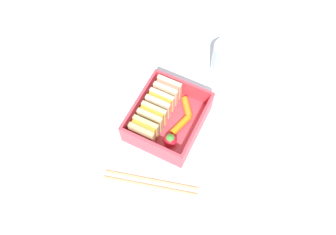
{
  "coord_description": "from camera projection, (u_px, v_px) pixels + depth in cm",
  "views": [
    {
      "loc": [
        -28.36,
        -14.01,
        64.11
      ],
      "look_at": [
        0.0,
        0.0,
        2.7
      ],
      "focal_mm": 35.0,
      "sensor_mm": 36.0,
      "label": 1
    }
  ],
  "objects": [
    {
      "name": "chopstick_pair",
      "position": [
        151.0,
        182.0,
        0.65
      ],
      "size": [
        6.92,
        18.96,
        0.7
      ],
      "color": "tan",
      "rests_on": "ground_plane"
    },
    {
      "name": "carrot_stick_far_left",
      "position": [
        187.0,
        107.0,
        0.71
      ],
      "size": [
        4.58,
        4.02,
        1.52
      ],
      "primitive_type": "cylinder",
      "rotation": [
        1.57,
        0.0,
        5.37
      ],
      "color": "orange",
      "rests_on": "bento_tray"
    },
    {
      "name": "carrot_stick_left",
      "position": [
        180.0,
        125.0,
        0.69
      ],
      "size": [
        5.57,
        2.92,
        1.44
      ],
      "primitive_type": "cylinder",
      "rotation": [
        1.57,
        0.0,
        4.42
      ],
      "color": "orange",
      "rests_on": "bento_tray"
    },
    {
      "name": "sandwich_center_right",
      "position": [
        168.0,
        90.0,
        0.71
      ],
      "size": [
        2.85,
        5.52,
        5.19
      ],
      "color": "beige",
      "rests_on": "bento_tray"
    },
    {
      "name": "bento_rim",
      "position": [
        168.0,
        116.0,
        0.68
      ],
      "size": [
        16.12,
        14.07,
        4.61
      ],
      "color": "#D83B47",
      "rests_on": "bento_tray"
    },
    {
      "name": "folded_napkin",
      "position": [
        246.0,
        165.0,
        0.67
      ],
      "size": [
        13.86,
        11.91,
        0.4
      ],
      "primitive_type": "cube",
      "rotation": [
        0.0,
        0.0,
        -0.33
      ],
      "color": "white",
      "rests_on": "ground_plane"
    },
    {
      "name": "sandwich_center_left",
      "position": [
        152.0,
        117.0,
        0.68
      ],
      "size": [
        2.85,
        5.52,
        5.19
      ],
      "color": "#D2C188",
      "rests_on": "bento_tray"
    },
    {
      "name": "bento_tray",
      "position": [
        168.0,
        122.0,
        0.71
      ],
      "size": [
        16.12,
        14.07,
        1.2
      ],
      "primitive_type": "cube",
      "color": "#D83B47",
      "rests_on": "ground_plane"
    },
    {
      "name": "strawberry_far_left",
      "position": [
        170.0,
        140.0,
        0.67
      ],
      "size": [
        2.76,
        2.76,
        3.36
      ],
      "color": "red",
      "rests_on": "bento_tray"
    },
    {
      "name": "drinking_glass",
      "position": [
        226.0,
        60.0,
        0.74
      ],
      "size": [
        6.48,
        6.48,
        8.87
      ],
      "primitive_type": "cylinder",
      "color": "silver",
      "rests_on": "ground_plane"
    },
    {
      "name": "sandwich_center",
      "position": [
        160.0,
        103.0,
        0.69
      ],
      "size": [
        2.85,
        5.52,
        5.19
      ],
      "color": "beige",
      "rests_on": "bento_tray"
    },
    {
      "name": "ground_plane",
      "position": [
        168.0,
        125.0,
        0.72
      ],
      "size": [
        120.0,
        120.0,
        2.0
      ],
      "primitive_type": "cube",
      "color": "silver"
    },
    {
      "name": "sandwich_left",
      "position": [
        144.0,
        131.0,
        0.66
      ],
      "size": [
        2.85,
        5.52,
        5.19
      ],
      "color": "tan",
      "rests_on": "bento_tray"
    }
  ]
}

